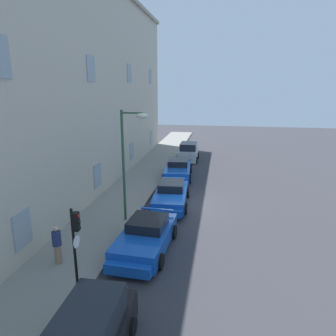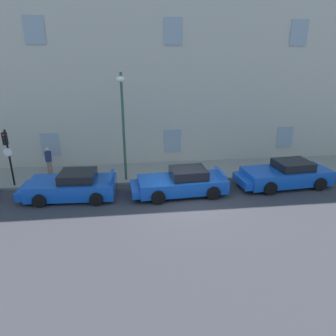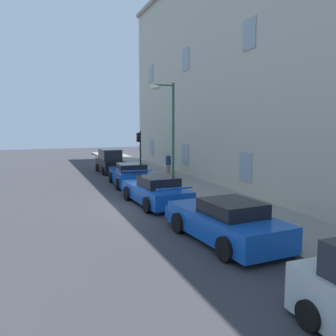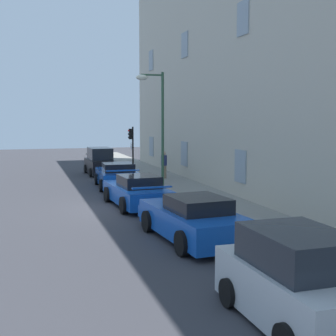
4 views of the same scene
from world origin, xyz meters
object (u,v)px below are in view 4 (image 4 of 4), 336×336
at_px(sportscar_white_middle, 190,219).
at_px(hatchback_parked, 298,282).
at_px(sportscar_yellow_flank, 136,192).
at_px(street_lamp, 155,110).
at_px(traffic_light, 132,143).
at_px(sportscar_red_lead, 117,176).
at_px(hatchback_distant, 100,162).
at_px(pedestrian_admiring, 164,165).

xyz_separation_m(sportscar_white_middle, hatchback_parked, (6.28, -0.19, 0.16)).
relative_size(sportscar_yellow_flank, street_lamp, 0.85).
xyz_separation_m(sportscar_yellow_flank, traffic_light, (-8.85, 1.82, 1.66)).
relative_size(sportscar_white_middle, hatchback_parked, 1.48).
relative_size(sportscar_red_lead, sportscar_white_middle, 0.92).
xyz_separation_m(sportscar_white_middle, traffic_light, (-14.73, 1.42, 1.63)).
height_order(hatchback_distant, pedestrian_admiring, hatchback_distant).
relative_size(sportscar_white_middle, hatchback_distant, 1.36).
distance_m(sportscar_red_lead, sportscar_yellow_flank, 5.60).
xyz_separation_m(sportscar_white_middle, street_lamp, (-8.65, 1.24, 3.56)).
distance_m(traffic_light, street_lamp, 6.38).
relative_size(sportscar_yellow_flank, hatchback_distant, 1.30).
distance_m(sportscar_white_middle, pedestrian_admiring, 13.56).
bearing_deg(traffic_light, hatchback_distant, -149.39).
distance_m(sportscar_red_lead, pedestrian_admiring, 3.68).
height_order(sportscar_white_middle, hatchback_distant, hatchback_distant).
xyz_separation_m(hatchback_parked, traffic_light, (-21.01, 1.61, 1.48)).
xyz_separation_m(sportscar_red_lead, hatchback_parked, (17.75, -0.04, 0.19)).
bearing_deg(hatchback_parked, hatchback_distant, 179.95).
height_order(sportscar_red_lead, pedestrian_admiring, pedestrian_admiring).
bearing_deg(sportscar_red_lead, street_lamp, 26.02).
bearing_deg(traffic_light, sportscar_red_lead, -25.69).
bearing_deg(sportscar_yellow_flank, hatchback_parked, 0.98).
xyz_separation_m(sportscar_yellow_flank, sportscar_white_middle, (5.87, 0.40, 0.02)).
height_order(sportscar_white_middle, traffic_light, traffic_light).
xyz_separation_m(sportscar_red_lead, hatchback_distant, (-5.94, -0.02, 0.21)).
relative_size(hatchback_distant, street_lamp, 0.65).
height_order(sportscar_red_lead, hatchback_parked, hatchback_parked).
bearing_deg(sportscar_white_middle, street_lamp, 171.87).
bearing_deg(sportscar_white_middle, sportscar_yellow_flank, -176.14).
distance_m(hatchback_parked, street_lamp, 15.38).
height_order(hatchback_parked, street_lamp, street_lamp).
distance_m(sportscar_yellow_flank, sportscar_white_middle, 5.89).
relative_size(sportscar_yellow_flank, traffic_light, 1.61).
height_order(sportscar_white_middle, hatchback_parked, hatchback_parked).
xyz_separation_m(hatchback_parked, street_lamp, (-14.93, 1.42, 3.41)).
xyz_separation_m(traffic_light, street_lamp, (6.08, -0.19, 1.93)).
xyz_separation_m(sportscar_red_lead, sportscar_yellow_flank, (5.60, -0.25, 0.01)).
distance_m(sportscar_red_lead, sportscar_white_middle, 11.47).
relative_size(hatchback_parked, pedestrian_admiring, 2.17).
bearing_deg(street_lamp, pedestrian_admiring, 157.91).
bearing_deg(hatchback_parked, street_lamp, 174.55).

